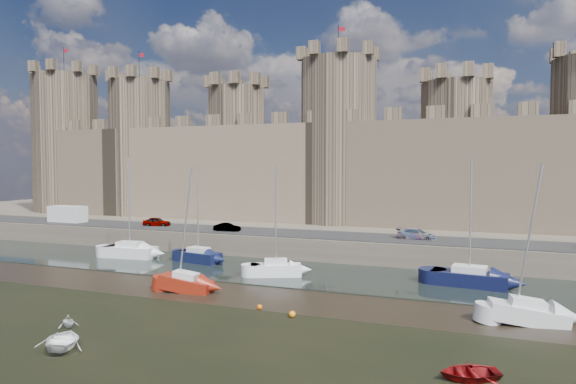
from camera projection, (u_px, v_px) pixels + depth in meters
The scene contains 20 objects.
ground at pixel (80, 349), 29.81m from camera, with size 160.00×160.00×0.00m, color black.
water_channel at pixel (254, 270), 52.16m from camera, with size 160.00×12.00×0.08m, color black.
quay at pixel (345, 222), 85.62m from camera, with size 160.00×60.00×2.50m, color #4C443A.
road at pixel (289, 233), 61.34m from camera, with size 160.00×7.00×0.10m, color black.
castle at pixel (320, 158), 74.13m from camera, with size 108.50×11.00×29.00m.
car_0 at pixel (157, 222), 68.42m from camera, with size 1.46×3.63×1.24m, color gray.
car_1 at pixel (227, 227), 62.94m from camera, with size 1.14×3.27×1.08m, color gray.
car_2 at pixel (417, 234), 56.30m from camera, with size 1.72×4.22×1.23m, color gray.
van at pixel (68, 214), 72.96m from camera, with size 5.44×2.18×2.37m, color silver.
sailboat_0 at pixel (130, 251), 58.90m from camera, with size 6.35×3.02×11.48m.
sailboat_1 at pixel (198, 255), 55.98m from camera, with size 5.50×2.99×10.44m.
sailboat_2 at pixel (276, 268), 49.06m from camera, with size 5.16×3.66×10.39m.
sailboat_3 at pixel (469, 277), 44.99m from camera, with size 6.64×3.20×11.23m.
sailboat_4 at pixel (186, 283), 43.27m from camera, with size 4.64×2.16×10.52m.
sailboat_5 at pixel (528, 312), 34.51m from camera, with size 5.27×2.83×10.78m.
dinghy_2 at pixel (64, 341), 29.98m from camera, with size 2.57×0.74×3.59m, color white.
dinghy_3 at pixel (68, 321), 33.72m from camera, with size 1.31×0.80×1.52m, color silver.
dinghy_4 at pixel (469, 373), 25.49m from camera, with size 2.21×0.64×3.10m, color maroon.
buoy_1 at pixel (260, 307), 37.83m from camera, with size 0.40×0.40×0.40m, color #FF640B.
buoy_3 at pixel (292, 314), 35.91m from camera, with size 0.48×0.48×0.48m, color orange.
Camera 1 is at (21.87, -22.94, 10.68)m, focal length 32.00 mm.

